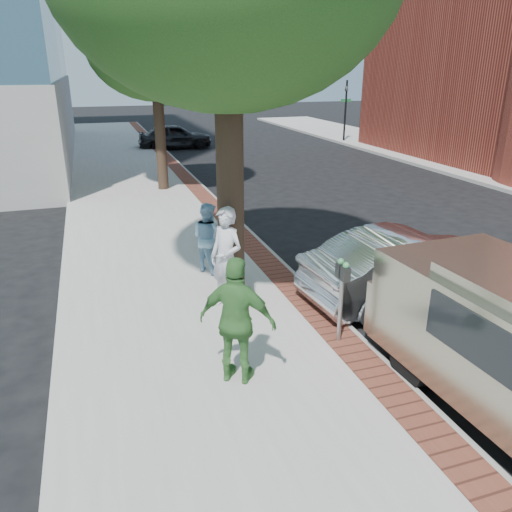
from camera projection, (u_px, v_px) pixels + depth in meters
name	position (u px, v px, depth m)	size (l,w,h in m)	color
ground	(294.00, 341.00, 8.81)	(120.00, 120.00, 0.00)	black
sidewalk	(151.00, 221.00, 15.44)	(5.00, 60.00, 0.15)	#9E9991
brick_strip	(220.00, 212.00, 16.06)	(0.60, 60.00, 0.01)	brown
curb	(230.00, 214.00, 16.20)	(0.10, 60.00, 0.15)	gray
signal_near	(160.00, 111.00, 27.81)	(0.70, 0.15, 3.80)	black
signal_far	(346.00, 106.00, 31.22)	(0.70, 0.15, 3.80)	black
tree_far	(154.00, 44.00, 17.44)	(4.80, 4.80, 7.14)	black
parking_meter	(342.00, 284.00, 8.16)	(0.12, 0.32, 1.47)	gray
person_gray	(226.00, 259.00, 9.40)	(0.73, 0.48, 2.00)	silver
person_officer	(208.00, 238.00, 11.19)	(0.78, 0.61, 1.60)	#92C4E1
person_green	(237.00, 321.00, 7.14)	(1.14, 0.47, 1.95)	#43803A
sedan_silver	(411.00, 266.00, 10.12)	(1.58, 4.52, 1.49)	silver
bg_car	(175.00, 136.00, 29.39)	(1.71, 4.25, 1.45)	black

